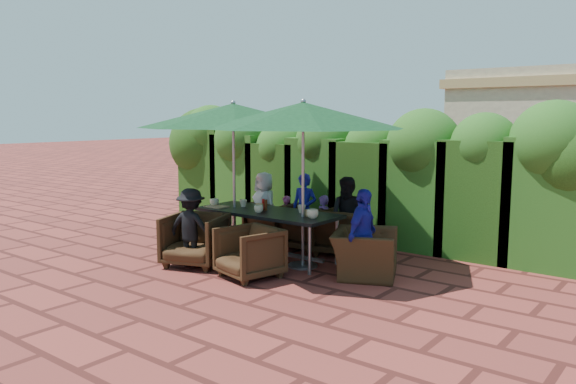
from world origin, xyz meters
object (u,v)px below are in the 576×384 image
Objects in this scene: umbrella_right at (303,116)px; chair_far_mid at (306,225)px; chair_end_right at (365,246)px; chair_near_right at (249,250)px; chair_far_right at (341,229)px; chair_far_left at (271,219)px; dining_table at (267,216)px; umbrella_left at (233,116)px; chair_near_left at (195,237)px.

umbrella_right is 2.12m from chair_far_mid.
chair_near_right is at bearing 106.98° from chair_end_right.
chair_far_mid reaches higher than chair_near_right.
chair_far_right is at bearing 88.25° from umbrella_right.
umbrella_right is at bearing 141.65° from chair_far_left.
chair_far_right reaches higher than chair_near_right.
dining_table is 1.12m from chair_near_right.
umbrella_left reaches higher than dining_table.
chair_far_mid is (-0.61, 0.92, -1.81)m from umbrella_right.
chair_near_left is 0.88× the size of chair_end_right.
chair_near_left is 2.51m from chair_end_right.
chair_near_left reaches higher than chair_end_right.
chair_far_right is at bearing 172.85° from chair_far_left.
chair_far_left is at bearing 136.84° from chair_near_right.
chair_far_left is 0.89× the size of chair_near_left.
chair_far_mid is 0.95× the size of chair_near_left.
chair_near_left is (-0.58, -0.98, -0.25)m from dining_table.
umbrella_left reaches higher than chair_near_left.
dining_table is 3.06× the size of chair_far_left.
chair_near_right is (1.30, -2.03, 0.01)m from chair_far_left.
umbrella_right is at bearing 71.31° from chair_far_right.
chair_near_left is (0.07, -0.93, -1.79)m from umbrella_left.
umbrella_right is 3.94× the size of chair_far_left.
chair_far_right is at bearing 50.55° from dining_table.
chair_end_right reaches higher than chair_far_mid.
chair_far_right is at bearing 23.56° from chair_end_right.
umbrella_left is at bearing 17.71° from chair_far_right.
dining_table is at bearing 33.61° from chair_far_right.
chair_near_left is (0.23, -2.04, 0.05)m from chair_far_left.
umbrella_right is (1.38, -0.01, -0.00)m from umbrella_left.
chair_far_left is 2.41m from chair_near_right.
umbrella_right is 3.86× the size of chair_near_right.
chair_near_right reaches higher than dining_table.
dining_table is 0.77× the size of umbrella_left.
chair_near_right is at bearing 102.22° from chair_far_mid.
chair_far_left is at bearing 44.47° from chair_end_right.
chair_far_left is at bearing 98.13° from umbrella_left.
dining_table is 1.71m from umbrella_right.
umbrella_right is 3.08× the size of chair_end_right.
umbrella_left is at bearing -175.53° from dining_table.
umbrella_left is at bearing 50.53° from chair_far_mid.
dining_table is at bearing 130.90° from chair_near_right.
dining_table is 2.74× the size of chair_near_left.
umbrella_left is at bearing 73.62° from chair_near_left.
dining_table is at bearing 82.99° from chair_far_mid.
chair_near_left is at bearing 94.17° from chair_far_left.
chair_near_left is at bearing 37.96° from chair_far_right.
dining_table is at bearing 125.11° from chair_far_left.
chair_near_left is (-0.70, -1.84, 0.02)m from chair_far_mid.
umbrella_left is 2.15m from chair_far_left.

